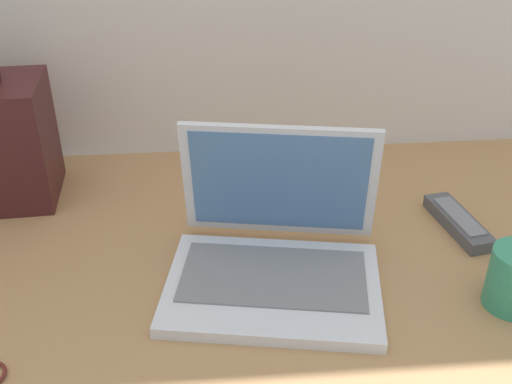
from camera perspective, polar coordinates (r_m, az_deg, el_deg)
name	(u,v)px	position (r m, az deg, el deg)	size (l,w,h in m)	color
desk	(245,265)	(0.99, -0.99, -6.79)	(1.60, 0.76, 0.03)	#A87A4C
laptop	(275,250)	(0.92, 1.78, -5.36)	(0.34, 0.30, 0.22)	silver
remote_control_near	(458,222)	(1.09, 18.26, -2.65)	(0.07, 0.17, 0.02)	#4C4C51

